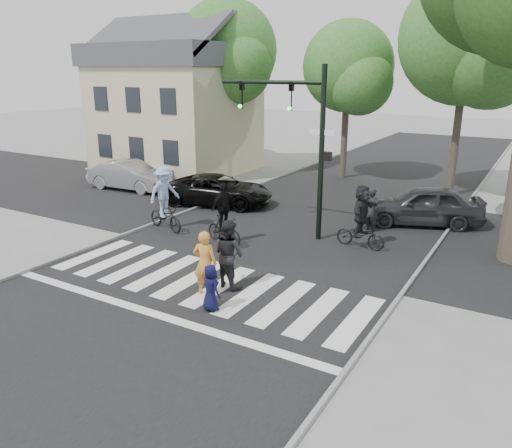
{
  "coord_description": "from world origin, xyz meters",
  "views": [
    {
      "loc": [
        7.91,
        -9.52,
        5.78
      ],
      "look_at": [
        0.5,
        3.0,
        1.3
      ],
      "focal_mm": 35.0,
      "sensor_mm": 36.0,
      "label": 1
    }
  ],
  "objects_px": {
    "pedestrian_woman": "(205,263)",
    "cyclist_left": "(165,203)",
    "cyclist_mid": "(224,219)",
    "cyclist_right": "(361,220)",
    "traffic_signal": "(300,128)",
    "car_grey": "(422,205)",
    "car_suv": "(218,190)",
    "pedestrian_adult": "(229,254)",
    "car_silver": "(130,175)",
    "pedestrian_child": "(211,288)"
  },
  "relations": [
    {
      "from": "traffic_signal",
      "to": "cyclist_mid",
      "type": "relative_size",
      "value": 2.77
    },
    {
      "from": "cyclist_mid",
      "to": "pedestrian_adult",
      "type": "bearing_deg",
      "value": -53.73
    },
    {
      "from": "car_suv",
      "to": "cyclist_mid",
      "type": "bearing_deg",
      "value": -157.05
    },
    {
      "from": "pedestrian_child",
      "to": "cyclist_mid",
      "type": "distance_m",
      "value": 5.08
    },
    {
      "from": "cyclist_mid",
      "to": "car_suv",
      "type": "relative_size",
      "value": 0.45
    },
    {
      "from": "cyclist_right",
      "to": "pedestrian_child",
      "type": "bearing_deg",
      "value": -104.45
    },
    {
      "from": "pedestrian_child",
      "to": "car_grey",
      "type": "distance_m",
      "value": 10.57
    },
    {
      "from": "pedestrian_child",
      "to": "cyclist_mid",
      "type": "xyz_separation_m",
      "value": [
        -2.57,
        4.37,
        0.28
      ]
    },
    {
      "from": "car_suv",
      "to": "car_grey",
      "type": "height_order",
      "value": "car_grey"
    },
    {
      "from": "traffic_signal",
      "to": "car_grey",
      "type": "height_order",
      "value": "traffic_signal"
    },
    {
      "from": "traffic_signal",
      "to": "car_grey",
      "type": "xyz_separation_m",
      "value": [
        3.57,
        3.7,
        -3.13
      ]
    },
    {
      "from": "car_suv",
      "to": "cyclist_left",
      "type": "bearing_deg",
      "value": 171.63
    },
    {
      "from": "car_suv",
      "to": "car_grey",
      "type": "xyz_separation_m",
      "value": [
        8.56,
        1.56,
        0.1
      ]
    },
    {
      "from": "traffic_signal",
      "to": "car_suv",
      "type": "distance_m",
      "value": 6.32
    },
    {
      "from": "pedestrian_child",
      "to": "car_silver",
      "type": "xyz_separation_m",
      "value": [
        -11.33,
        8.82,
        0.13
      ]
    },
    {
      "from": "pedestrian_woman",
      "to": "car_silver",
      "type": "height_order",
      "value": "pedestrian_woman"
    },
    {
      "from": "car_suv",
      "to": "car_silver",
      "type": "distance_m",
      "value": 5.56
    },
    {
      "from": "pedestrian_adult",
      "to": "cyclist_right",
      "type": "height_order",
      "value": "cyclist_right"
    },
    {
      "from": "traffic_signal",
      "to": "car_silver",
      "type": "relative_size",
      "value": 1.34
    },
    {
      "from": "traffic_signal",
      "to": "car_grey",
      "type": "relative_size",
      "value": 1.32
    },
    {
      "from": "cyclist_left",
      "to": "car_grey",
      "type": "bearing_deg",
      "value": 34.51
    },
    {
      "from": "traffic_signal",
      "to": "car_grey",
      "type": "distance_m",
      "value": 6.02
    },
    {
      "from": "cyclist_left",
      "to": "pedestrian_child",
      "type": "bearing_deg",
      "value": -40.44
    },
    {
      "from": "cyclist_right",
      "to": "pedestrian_adult",
      "type": "bearing_deg",
      "value": -112.66
    },
    {
      "from": "cyclist_mid",
      "to": "car_suv",
      "type": "height_order",
      "value": "cyclist_mid"
    },
    {
      "from": "pedestrian_child",
      "to": "cyclist_right",
      "type": "height_order",
      "value": "cyclist_right"
    },
    {
      "from": "cyclist_mid",
      "to": "cyclist_right",
      "type": "relative_size",
      "value": 0.99
    },
    {
      "from": "cyclist_left",
      "to": "car_silver",
      "type": "distance_m",
      "value": 7.32
    },
    {
      "from": "cyclist_left",
      "to": "cyclist_mid",
      "type": "height_order",
      "value": "cyclist_left"
    },
    {
      "from": "cyclist_mid",
      "to": "car_silver",
      "type": "distance_m",
      "value": 9.83
    },
    {
      "from": "cyclist_left",
      "to": "car_suv",
      "type": "height_order",
      "value": "cyclist_left"
    },
    {
      "from": "pedestrian_adult",
      "to": "car_grey",
      "type": "bearing_deg",
      "value": -96.75
    },
    {
      "from": "pedestrian_child",
      "to": "car_grey",
      "type": "xyz_separation_m",
      "value": [
        2.79,
        10.19,
        0.17
      ]
    },
    {
      "from": "car_grey",
      "to": "pedestrian_adult",
      "type": "bearing_deg",
      "value": -41.93
    },
    {
      "from": "car_grey",
      "to": "traffic_signal",
      "type": "bearing_deg",
      "value": -65.77
    },
    {
      "from": "car_grey",
      "to": "pedestrian_child",
      "type": "bearing_deg",
      "value": -37.1
    },
    {
      "from": "pedestrian_adult",
      "to": "car_grey",
      "type": "xyz_separation_m",
      "value": [
        3.21,
        8.75,
        -0.19
      ]
    },
    {
      "from": "pedestrian_child",
      "to": "car_silver",
      "type": "height_order",
      "value": "car_silver"
    },
    {
      "from": "traffic_signal",
      "to": "pedestrian_adult",
      "type": "height_order",
      "value": "traffic_signal"
    },
    {
      "from": "car_suv",
      "to": "pedestrian_woman",
      "type": "bearing_deg",
      "value": -161.28
    },
    {
      "from": "car_silver",
      "to": "cyclist_left",
      "type": "bearing_deg",
      "value": -129.35
    },
    {
      "from": "cyclist_mid",
      "to": "car_suv",
      "type": "xyz_separation_m",
      "value": [
        -3.21,
        4.26,
        -0.22
      ]
    },
    {
      "from": "pedestrian_woman",
      "to": "cyclist_left",
      "type": "distance_m",
      "value": 6.11
    },
    {
      "from": "pedestrian_adult",
      "to": "car_suv",
      "type": "distance_m",
      "value": 8.97
    },
    {
      "from": "cyclist_mid",
      "to": "car_suv",
      "type": "bearing_deg",
      "value": 126.96
    },
    {
      "from": "cyclist_left",
      "to": "cyclist_right",
      "type": "height_order",
      "value": "cyclist_left"
    },
    {
      "from": "pedestrian_woman",
      "to": "car_suv",
      "type": "xyz_separation_m",
      "value": [
        -5.11,
        7.95,
        -0.23
      ]
    },
    {
      "from": "traffic_signal",
      "to": "pedestrian_child",
      "type": "xyz_separation_m",
      "value": [
        0.78,
        -6.49,
        -3.3
      ]
    },
    {
      "from": "traffic_signal",
      "to": "car_silver",
      "type": "bearing_deg",
      "value": 167.57
    },
    {
      "from": "pedestrian_adult",
      "to": "car_silver",
      "type": "bearing_deg",
      "value": -20.67
    }
  ]
}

